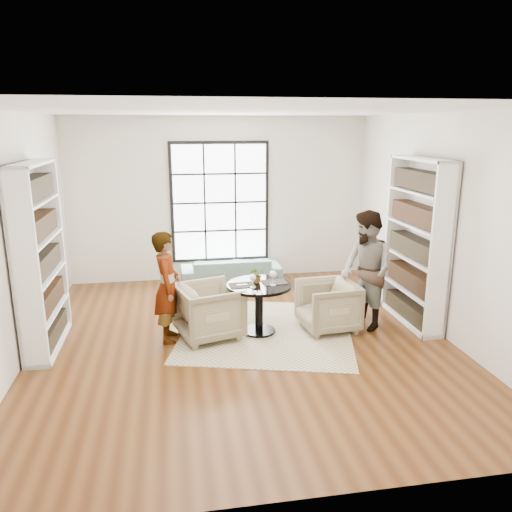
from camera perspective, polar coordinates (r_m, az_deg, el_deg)
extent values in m
plane|color=brown|center=(6.85, -1.43, -9.69)|extent=(6.00, 6.00, 0.00)
plane|color=silver|center=(9.31, -4.17, 6.47)|extent=(5.50, 0.00, 5.50)
plane|color=silver|center=(6.59, -25.93, 1.57)|extent=(0.00, 6.00, 6.00)
plane|color=silver|center=(7.29, 20.45, 3.27)|extent=(0.00, 6.00, 6.00)
plane|color=silver|center=(3.55, 5.46, -7.34)|extent=(5.50, 0.00, 5.50)
plane|color=white|center=(6.24, -1.61, 16.27)|extent=(6.00, 6.00, 0.00)
cube|color=black|center=(9.30, -4.15, 6.15)|extent=(1.82, 0.06, 2.22)
cube|color=white|center=(9.26, -4.13, 6.12)|extent=(1.70, 0.02, 2.10)
cube|color=#C4B693|center=(7.16, 1.27, -8.53)|extent=(2.87, 2.87, 0.01)
cylinder|color=black|center=(7.11, 0.34, -8.56)|extent=(0.46, 0.46, 0.04)
cylinder|color=black|center=(6.99, 0.35, -6.10)|extent=(0.11, 0.11, 0.64)
cylinder|color=black|center=(6.87, 0.35, -3.38)|extent=(0.90, 0.90, 0.04)
imported|color=slate|center=(9.06, -2.87, -1.78)|extent=(1.79, 0.71, 0.52)
imported|color=tan|center=(6.88, -5.35, -6.27)|extent=(1.02, 1.00, 0.75)
imported|color=#C6B98D|center=(7.17, 8.19, -5.65)|extent=(0.84, 0.82, 0.70)
imported|color=gray|center=(6.74, -10.10, -3.50)|extent=(0.39, 0.57, 1.50)
imported|color=gray|center=(7.20, 12.51, -1.63)|extent=(0.78, 0.92, 1.69)
cube|color=black|center=(6.81, -1.62, -3.35)|extent=(0.36, 0.29, 0.01)
cube|color=black|center=(6.94, 2.08, -3.00)|extent=(0.36, 0.29, 0.01)
cylinder|color=silver|center=(6.71, -0.35, -3.61)|extent=(0.07, 0.07, 0.01)
cylinder|color=silver|center=(6.69, -0.35, -3.17)|extent=(0.01, 0.01, 0.11)
sphere|color=maroon|center=(6.67, -0.35, -2.49)|extent=(0.08, 0.08, 0.08)
ellipsoid|color=white|center=(6.67, -0.35, -2.49)|extent=(0.09, 0.09, 0.10)
cylinder|color=silver|center=(6.81, 1.95, -3.33)|extent=(0.08, 0.08, 0.01)
cylinder|color=silver|center=(6.79, 1.95, -2.85)|extent=(0.01, 0.01, 0.12)
sphere|color=maroon|center=(6.76, 1.96, -2.10)|extent=(0.09, 0.09, 0.09)
ellipsoid|color=white|center=(6.76, 1.96, -2.10)|extent=(0.10, 0.10, 0.11)
imported|color=gray|center=(6.90, 0.12, -2.14)|extent=(0.23, 0.20, 0.23)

